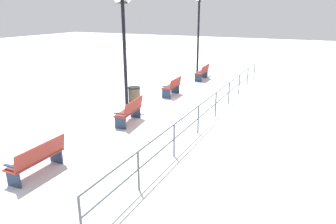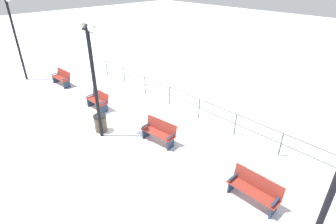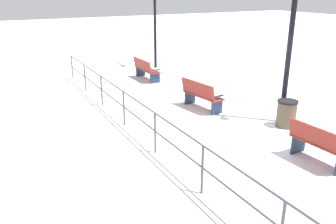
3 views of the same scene
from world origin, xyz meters
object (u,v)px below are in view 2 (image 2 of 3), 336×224
object	(u,v)px
bench_third	(159,132)
bench_fourth	(254,189)
bench_second	(98,100)
lamppost_middle	(92,64)
trash_bin	(101,123)
lamppost_near	(14,32)
bench_nearest	(62,77)

from	to	relation	value
bench_third	bench_fourth	size ratio (longest dim) A/B	0.98
bench_second	lamppost_middle	world-z (taller)	lamppost_middle
lamppost_middle	trash_bin	size ratio (longest dim) A/B	6.12
bench_third	lamppost_near	xyz separation A→B (m)	(1.49, -11.26, 2.56)
bench_third	bench_fourth	distance (m)	4.37
bench_fourth	bench_second	bearing A→B (deg)	-89.24
lamppost_near	trash_bin	distance (m)	9.25
bench_fourth	trash_bin	xyz separation A→B (m)	(1.25, -6.78, -0.07)
bench_second	trash_bin	distance (m)	2.22
lamppost_middle	bench_fourth	bearing A→B (deg)	102.68
bench_fourth	lamppost_middle	xyz separation A→B (m)	(1.45, -6.43, 2.75)
bench_fourth	lamppost_near	size ratio (longest dim) A/B	0.32
bench_fourth	trash_bin	distance (m)	6.89
lamppost_near	trash_bin	xyz separation A→B (m)	(-0.20, 8.86, -2.65)
bench_third	lamppost_middle	bearing A→B (deg)	-61.26
bench_third	lamppost_near	size ratio (longest dim) A/B	0.32
bench_fourth	bench_third	bearing A→B (deg)	-91.20
bench_nearest	bench_second	distance (m)	4.37
bench_second	bench_fourth	distance (m)	8.73
bench_nearest	bench_third	xyz separation A→B (m)	(-0.19, 8.72, 0.00)
trash_bin	lamppost_middle	bearing A→B (deg)	60.47
bench_nearest	trash_bin	world-z (taller)	bench_nearest
bench_fourth	lamppost_middle	distance (m)	7.14
bench_second	bench_third	size ratio (longest dim) A/B	0.88
bench_second	bench_nearest	bearing A→B (deg)	-93.30
lamppost_near	lamppost_middle	xyz separation A→B (m)	(0.00, 9.21, 0.17)
bench_second	lamppost_middle	distance (m)	3.79
bench_fourth	lamppost_near	world-z (taller)	lamppost_near
lamppost_middle	trash_bin	world-z (taller)	lamppost_middle
lamppost_near	trash_bin	world-z (taller)	lamppost_near
lamppost_near	bench_second	bearing A→B (deg)	100.16
bench_nearest	bench_fourth	bearing A→B (deg)	87.25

